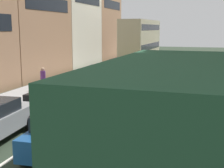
{
  "coord_description": "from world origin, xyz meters",
  "views": [
    {
      "loc": [
        4.24,
        -1.67,
        4.16
      ],
      "look_at": [
        0.0,
        12.0,
        1.6
      ],
      "focal_mm": 50.43,
      "sensor_mm": 36.0,
      "label": 1
    }
  ],
  "objects_px": {
    "coupe_centre_lane_fourth": "(141,78)",
    "bus_mid_queue_primary": "(141,39)",
    "sedan_left_lane_fifth": "(122,66)",
    "sedan_right_lane_behind_truck": "(188,107)",
    "removalist_box_truck": "(178,133)",
    "sedan_centre_lane_fifth": "(157,67)",
    "hatchback_centre_lane_third": "(126,93)",
    "pedestrian_near_kerb": "(43,78)",
    "sedan_centre_lane_second": "(70,128)",
    "sedan_left_lane_third": "(60,92)",
    "sedan_left_lane_fourth": "(98,76)"
  },
  "relations": [
    {
      "from": "sedan_left_lane_fourth",
      "to": "bus_mid_queue_primary",
      "type": "bearing_deg",
      "value": -1.42
    },
    {
      "from": "sedan_left_lane_fourth",
      "to": "sedan_left_lane_fifth",
      "type": "distance_m",
      "value": 6.14
    },
    {
      "from": "hatchback_centre_lane_third",
      "to": "sedan_right_lane_behind_truck",
      "type": "height_order",
      "value": "same"
    },
    {
      "from": "hatchback_centre_lane_third",
      "to": "sedan_left_lane_fourth",
      "type": "xyz_separation_m",
      "value": [
        -3.42,
        5.28,
        0.0
      ]
    },
    {
      "from": "removalist_box_truck",
      "to": "bus_mid_queue_primary",
      "type": "bearing_deg",
      "value": 14.81
    },
    {
      "from": "sedan_centre_lane_fifth",
      "to": "sedan_right_lane_behind_truck",
      "type": "relative_size",
      "value": 0.99
    },
    {
      "from": "hatchback_centre_lane_third",
      "to": "sedan_centre_lane_fifth",
      "type": "xyz_separation_m",
      "value": [
        -0.27,
        11.77,
        0.0
      ]
    },
    {
      "from": "pedestrian_near_kerb",
      "to": "sedan_left_lane_fifth",
      "type": "bearing_deg",
      "value": -162.64
    },
    {
      "from": "sedan_left_lane_third",
      "to": "sedan_centre_lane_fifth",
      "type": "relative_size",
      "value": 1.0
    },
    {
      "from": "hatchback_centre_lane_third",
      "to": "bus_mid_queue_primary",
      "type": "relative_size",
      "value": 0.42
    },
    {
      "from": "sedan_left_lane_fifth",
      "to": "pedestrian_near_kerb",
      "type": "distance_m",
      "value": 9.51
    },
    {
      "from": "hatchback_centre_lane_third",
      "to": "pedestrian_near_kerb",
      "type": "distance_m",
      "value": 6.58
    },
    {
      "from": "coupe_centre_lane_fourth",
      "to": "sedan_right_lane_behind_truck",
      "type": "xyz_separation_m",
      "value": [
        3.64,
        -7.34,
        0.0
      ]
    },
    {
      "from": "sedan_centre_lane_fifth",
      "to": "bus_mid_queue_primary",
      "type": "xyz_separation_m",
      "value": [
        -3.47,
        9.23,
        2.03
      ]
    },
    {
      "from": "sedan_left_lane_fifth",
      "to": "sedan_left_lane_third",
      "type": "bearing_deg",
      "value": 179.72
    },
    {
      "from": "hatchback_centre_lane_third",
      "to": "sedan_centre_lane_fifth",
      "type": "bearing_deg",
      "value": -1.61
    },
    {
      "from": "sedan_right_lane_behind_truck",
      "to": "pedestrian_near_kerb",
      "type": "relative_size",
      "value": 2.65
    },
    {
      "from": "coupe_centre_lane_fourth",
      "to": "bus_mid_queue_primary",
      "type": "height_order",
      "value": "bus_mid_queue_primary"
    },
    {
      "from": "sedan_right_lane_behind_truck",
      "to": "pedestrian_near_kerb",
      "type": "xyz_separation_m",
      "value": [
        -9.44,
        4.31,
        0.15
      ]
    },
    {
      "from": "hatchback_centre_lane_third",
      "to": "coupe_centre_lane_fourth",
      "type": "distance_m",
      "value": 5.36
    },
    {
      "from": "sedan_centre_lane_fifth",
      "to": "sedan_right_lane_behind_truck",
      "type": "bearing_deg",
      "value": -166.72
    },
    {
      "from": "hatchback_centre_lane_third",
      "to": "sedan_centre_lane_fifth",
      "type": "relative_size",
      "value": 1.01
    },
    {
      "from": "hatchback_centre_lane_third",
      "to": "sedan_right_lane_behind_truck",
      "type": "bearing_deg",
      "value": -124.05
    },
    {
      "from": "removalist_box_truck",
      "to": "sedan_centre_lane_fifth",
      "type": "bearing_deg",
      "value": 11.54
    },
    {
      "from": "removalist_box_truck",
      "to": "sedan_centre_lane_fifth",
      "type": "distance_m",
      "value": 21.21
    },
    {
      "from": "sedan_centre_lane_fifth",
      "to": "pedestrian_near_kerb",
      "type": "bearing_deg",
      "value": 146.89
    },
    {
      "from": "sedan_centre_lane_second",
      "to": "sedan_centre_lane_fifth",
      "type": "xyz_separation_m",
      "value": [
        0.09,
        17.92,
        0.0
      ]
    },
    {
      "from": "sedan_left_lane_fifth",
      "to": "bus_mid_queue_primary",
      "type": "distance_m",
      "value": 9.8
    },
    {
      "from": "removalist_box_truck",
      "to": "sedan_centre_lane_second",
      "type": "distance_m",
      "value": 4.98
    },
    {
      "from": "sedan_left_lane_third",
      "to": "coupe_centre_lane_fourth",
      "type": "height_order",
      "value": "same"
    },
    {
      "from": "sedan_centre_lane_second",
      "to": "sedan_left_lane_fifth",
      "type": "distance_m",
      "value": 17.83
    },
    {
      "from": "sedan_left_lane_fourth",
      "to": "sedan_centre_lane_fifth",
      "type": "xyz_separation_m",
      "value": [
        3.15,
        6.49,
        0.0
      ]
    },
    {
      "from": "sedan_centre_lane_second",
      "to": "pedestrian_near_kerb",
      "type": "xyz_separation_m",
      "value": [
        -5.8,
        8.47,
        0.15
      ]
    },
    {
      "from": "sedan_left_lane_fourth",
      "to": "bus_mid_queue_primary",
      "type": "height_order",
      "value": "bus_mid_queue_primary"
    },
    {
      "from": "sedan_right_lane_behind_truck",
      "to": "pedestrian_near_kerb",
      "type": "bearing_deg",
      "value": 68.85
    },
    {
      "from": "hatchback_centre_lane_third",
      "to": "sedan_left_lane_fifth",
      "type": "height_order",
      "value": "same"
    },
    {
      "from": "sedan_right_lane_behind_truck",
      "to": "coupe_centre_lane_fourth",
      "type": "bearing_deg",
      "value": 29.77
    },
    {
      "from": "removalist_box_truck",
      "to": "hatchback_centre_lane_third",
      "type": "distance_m",
      "value": 9.79
    },
    {
      "from": "sedan_left_lane_fourth",
      "to": "hatchback_centre_lane_third",
      "type": "bearing_deg",
      "value": -149.64
    },
    {
      "from": "sedan_left_lane_fifth",
      "to": "pedestrian_near_kerb",
      "type": "relative_size",
      "value": 2.59
    },
    {
      "from": "sedan_centre_lane_second",
      "to": "sedan_left_lane_third",
      "type": "bearing_deg",
      "value": 26.2
    },
    {
      "from": "sedan_left_lane_fifth",
      "to": "sedan_right_lane_behind_truck",
      "type": "distance_m",
      "value": 14.98
    },
    {
      "from": "hatchback_centre_lane_third",
      "to": "sedan_right_lane_behind_truck",
      "type": "distance_m",
      "value": 3.84
    },
    {
      "from": "sedan_centre_lane_fifth",
      "to": "sedan_left_lane_fifth",
      "type": "height_order",
      "value": "same"
    },
    {
      "from": "sedan_left_lane_fourth",
      "to": "sedan_centre_lane_fifth",
      "type": "bearing_deg",
      "value": -28.47
    },
    {
      "from": "hatchback_centre_lane_third",
      "to": "removalist_box_truck",
      "type": "bearing_deg",
      "value": -161.77
    },
    {
      "from": "sedan_centre_lane_second",
      "to": "bus_mid_queue_primary",
      "type": "height_order",
      "value": "bus_mid_queue_primary"
    },
    {
      "from": "sedan_left_lane_third",
      "to": "sedan_right_lane_behind_truck",
      "type": "bearing_deg",
      "value": -99.86
    },
    {
      "from": "sedan_left_lane_fifth",
      "to": "sedan_right_lane_behind_truck",
      "type": "height_order",
      "value": "same"
    },
    {
      "from": "coupe_centre_lane_fourth",
      "to": "pedestrian_near_kerb",
      "type": "bearing_deg",
      "value": 115.11
    }
  ]
}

